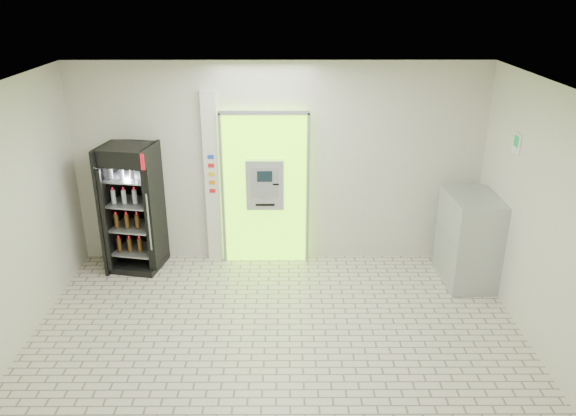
{
  "coord_description": "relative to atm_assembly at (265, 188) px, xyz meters",
  "views": [
    {
      "loc": [
        0.11,
        -5.37,
        3.99
      ],
      "look_at": [
        0.13,
        1.2,
        1.34
      ],
      "focal_mm": 35.0,
      "sensor_mm": 36.0,
      "label": 1
    }
  ],
  "objects": [
    {
      "name": "atm_assembly",
      "position": [
        0.0,
        0.0,
        0.0
      ],
      "size": [
        1.3,
        0.24,
        2.33
      ],
      "color": "#7DEB11",
      "rests_on": "ground"
    },
    {
      "name": "pillar",
      "position": [
        -0.78,
        0.04,
        0.13
      ],
      "size": [
        0.22,
        0.11,
        2.6
      ],
      "color": "silver",
      "rests_on": "ground"
    },
    {
      "name": "ground",
      "position": [
        0.2,
        -2.41,
        -1.17
      ],
      "size": [
        6.0,
        6.0,
        0.0
      ],
      "primitive_type": "plane",
      "color": "beige",
      "rests_on": "ground"
    },
    {
      "name": "steel_cabinet",
      "position": [
        2.87,
        -0.68,
        -0.53
      ],
      "size": [
        0.69,
        0.99,
        1.29
      ],
      "rotation": [
        0.0,
        0.0,
        0.04
      ],
      "color": "#A8ABB0",
      "rests_on": "ground"
    },
    {
      "name": "beverage_cooler",
      "position": [
        -1.92,
        -0.23,
        -0.27
      ],
      "size": [
        0.82,
        0.77,
        1.89
      ],
      "rotation": [
        0.0,
        0.0,
        -0.19
      ],
      "color": "black",
      "rests_on": "ground"
    },
    {
      "name": "room_shell",
      "position": [
        0.2,
        -2.41,
        0.67
      ],
      "size": [
        6.0,
        6.0,
        6.0
      ],
      "color": "beige",
      "rests_on": "ground"
    },
    {
      "name": "exit_sign",
      "position": [
        3.19,
        -1.01,
        0.95
      ],
      "size": [
        0.02,
        0.22,
        0.26
      ],
      "color": "white",
      "rests_on": "room_shell"
    }
  ]
}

